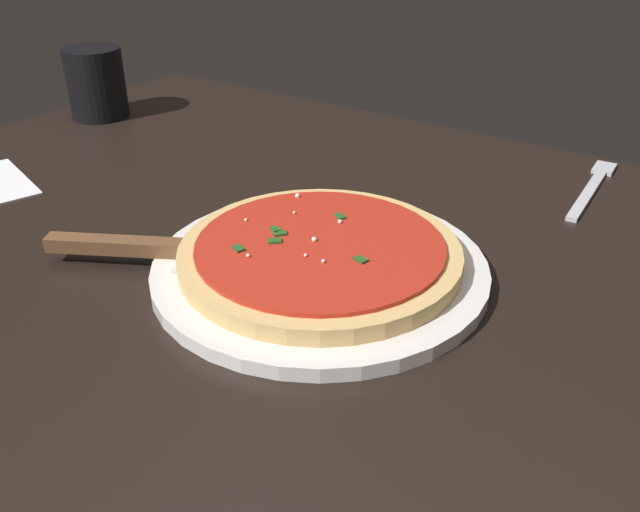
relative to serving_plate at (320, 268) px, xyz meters
The scene contains 6 objects.
restaurant_table 0.15m from the serving_plate, 26.90° to the left, with size 1.13×0.95×0.78m.
serving_plate is the anchor object (origin of this frame).
pizza 0.02m from the serving_plate, ahead, with size 0.26×0.26×0.02m.
pizza_server 0.16m from the serving_plate, 27.91° to the left, with size 0.22×0.14×0.01m.
cup_tall_drink 0.58m from the serving_plate, 20.75° to the right, with size 0.08×0.08×0.10m, color black.
fork 0.38m from the serving_plate, 114.64° to the right, with size 0.03×0.19×0.00m.
Camera 1 is at (-0.36, 0.43, 1.11)m, focal length 38.45 mm.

